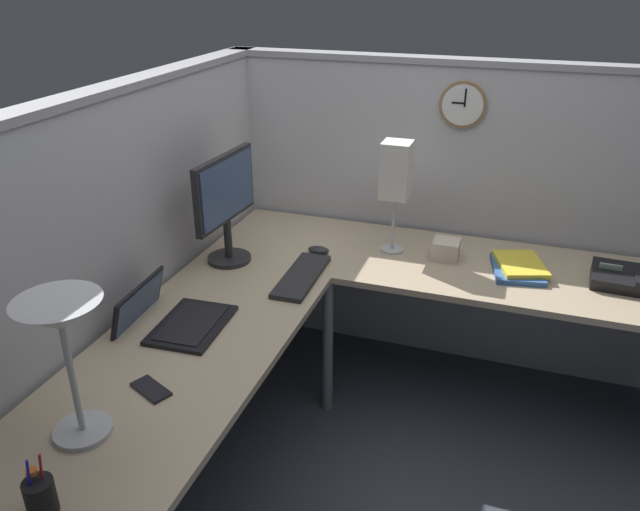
# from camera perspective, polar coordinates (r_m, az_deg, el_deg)

# --- Properties ---
(ground_plane) EXTENTS (6.80, 6.80, 0.00)m
(ground_plane) POSITION_cam_1_polar(r_m,az_deg,el_deg) (3.00, 2.71, -16.14)
(ground_plane) COLOR #383D47
(cubicle_wall_back) EXTENTS (2.57, 0.12, 1.58)m
(cubicle_wall_back) POSITION_cam_1_polar(r_m,az_deg,el_deg) (2.61, -18.00, -3.17)
(cubicle_wall_back) COLOR #B2B2B7
(cubicle_wall_back) RESTS_ON ground
(cubicle_wall_right) EXTENTS (0.12, 2.37, 1.58)m
(cubicle_wall_right) POSITION_cam_1_polar(r_m,az_deg,el_deg) (3.28, 11.78, 3.49)
(cubicle_wall_right) COLOR #B2B2B7
(cubicle_wall_right) RESTS_ON ground
(desk) EXTENTS (2.35, 2.15, 0.73)m
(desk) POSITION_cam_1_polar(r_m,az_deg,el_deg) (2.49, 3.11, -7.56)
(desk) COLOR tan
(desk) RESTS_ON ground
(monitor) EXTENTS (0.46, 0.20, 0.50)m
(monitor) POSITION_cam_1_polar(r_m,az_deg,el_deg) (2.80, -8.62, 4.97)
(monitor) COLOR #232326
(monitor) RESTS_ON desk
(laptop) EXTENTS (0.36, 0.40, 0.22)m
(laptop) POSITION_cam_1_polar(r_m,az_deg,el_deg) (2.45, -13.71, -5.55)
(laptop) COLOR black
(laptop) RESTS_ON desk
(keyboard) EXTENTS (0.43, 0.15, 0.02)m
(keyboard) POSITION_cam_1_polar(r_m,az_deg,el_deg) (2.71, -1.71, -1.92)
(keyboard) COLOR #232326
(keyboard) RESTS_ON desk
(computer_mouse) EXTENTS (0.06, 0.10, 0.03)m
(computer_mouse) POSITION_cam_1_polar(r_m,az_deg,el_deg) (2.94, -0.14, 0.51)
(computer_mouse) COLOR #232326
(computer_mouse) RESTS_ON desk
(desk_lamp_dome) EXTENTS (0.24, 0.24, 0.44)m
(desk_lamp_dome) POSITION_cam_1_polar(r_m,az_deg,el_deg) (1.82, -22.57, -6.06)
(desk_lamp_dome) COLOR #B7BABF
(desk_lamp_dome) RESTS_ON desk
(pen_cup) EXTENTS (0.08, 0.08, 0.18)m
(pen_cup) POSITION_cam_1_polar(r_m,az_deg,el_deg) (1.80, -24.23, -19.46)
(pen_cup) COLOR black
(pen_cup) RESTS_ON desk
(cell_phone) EXTENTS (0.12, 0.16, 0.01)m
(cell_phone) POSITION_cam_1_polar(r_m,az_deg,el_deg) (2.12, -15.22, -11.73)
(cell_phone) COLOR black
(cell_phone) RESTS_ON desk
(office_phone) EXTENTS (0.20, 0.22, 0.11)m
(office_phone) POSITION_cam_1_polar(r_m,az_deg,el_deg) (2.93, 25.65, -1.87)
(office_phone) COLOR black
(office_phone) RESTS_ON desk
(book_stack) EXTENTS (0.33, 0.27, 0.04)m
(book_stack) POSITION_cam_1_polar(r_m,az_deg,el_deg) (2.91, 17.73, -1.02)
(book_stack) COLOR #335999
(book_stack) RESTS_ON desk
(desk_lamp_paper) EXTENTS (0.13, 0.13, 0.53)m
(desk_lamp_paper) POSITION_cam_1_polar(r_m,az_deg,el_deg) (2.86, 6.97, 7.46)
(desk_lamp_paper) COLOR #B7BABF
(desk_lamp_paper) RESTS_ON desk
(tissue_box) EXTENTS (0.12, 0.12, 0.09)m
(tissue_box) POSITION_cam_1_polar(r_m,az_deg,el_deg) (2.94, 11.45, 0.55)
(tissue_box) COLOR beige
(tissue_box) RESTS_ON desk
(wall_clock) EXTENTS (0.04, 0.22, 0.22)m
(wall_clock) POSITION_cam_1_polar(r_m,az_deg,el_deg) (3.06, 12.95, 13.31)
(wall_clock) COLOR olive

